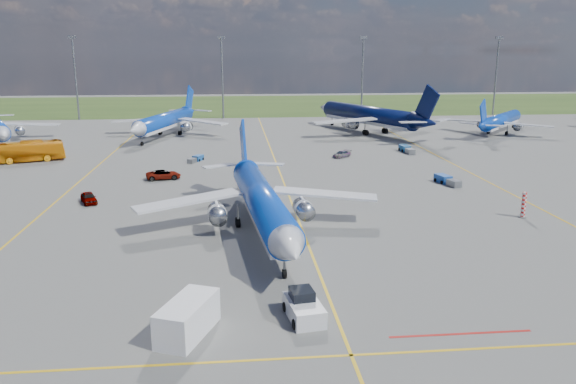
{
  "coord_description": "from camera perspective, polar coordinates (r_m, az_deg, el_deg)",
  "views": [
    {
      "loc": [
        -7.08,
        -51.43,
        18.79
      ],
      "look_at": [
        -1.45,
        6.78,
        4.0
      ],
      "focal_mm": 35.0,
      "sensor_mm": 36.0,
      "label": 1
    }
  ],
  "objects": [
    {
      "name": "apron_bus",
      "position": [
        107.38,
        -25.19,
        3.74
      ],
      "size": [
        13.24,
        7.32,
        3.62
      ],
      "primitive_type": "imported",
      "rotation": [
        0.0,
        0.0,
        1.92
      ],
      "color": "orange",
      "rests_on": "ground"
    },
    {
      "name": "service_car_b",
      "position": [
        86.11,
        -12.54,
        1.73
      ],
      "size": [
        5.5,
        3.41,
        1.42
      ],
      "primitive_type": "imported",
      "rotation": [
        0.0,
        0.0,
        1.79
      ],
      "color": "#999999",
      "rests_on": "ground"
    },
    {
      "name": "bg_jet_ne",
      "position": [
        140.86,
        20.73,
        5.61
      ],
      "size": [
        40.79,
        41.54,
        8.67
      ],
      "primitive_type": null,
      "rotation": [
        0.0,
        0.0,
        2.42
      ],
      "color": "#0D3EB6",
      "rests_on": "ground"
    },
    {
      "name": "bg_jet_nnw",
      "position": [
        129.71,
        -12.29,
        5.54
      ],
      "size": [
        38.38,
        44.79,
        10.06
      ],
      "primitive_type": null,
      "rotation": [
        0.0,
        0.0,
        -0.27
      ],
      "color": "#0D3EB6",
      "rests_on": "ground"
    },
    {
      "name": "service_van",
      "position": [
        39.49,
        -10.16,
        -12.49
      ],
      "size": [
        4.31,
        5.99,
        2.41
      ],
      "primitive_type": "cube",
      "rotation": [
        0.0,
        0.0,
        -0.39
      ],
      "color": "white",
      "rests_on": "ground"
    },
    {
      "name": "baggage_tug_w",
      "position": [
        84.4,
        15.83,
        1.15
      ],
      "size": [
        2.54,
        5.23,
        1.14
      ],
      "rotation": [
        0.0,
        0.0,
        0.25
      ],
      "color": "#1C4CA8",
      "rests_on": "ground"
    },
    {
      "name": "grass_strip",
      "position": [
        202.42,
        -3.53,
        8.84
      ],
      "size": [
        400.0,
        80.0,
        0.01
      ],
      "primitive_type": "cube",
      "color": "#2D4719",
      "rests_on": "ground"
    },
    {
      "name": "service_car_c",
      "position": [
        102.11,
        5.47,
        3.86
      ],
      "size": [
        4.1,
        3.88,
        1.17
      ],
      "primitive_type": "imported",
      "rotation": [
        0.0,
        0.0,
        -0.85
      ],
      "color": "#999999",
      "rests_on": "ground"
    },
    {
      "name": "taxiway_lines",
      "position": [
        81.65,
        -0.28,
        0.89
      ],
      "size": [
        60.25,
        160.0,
        0.02
      ],
      "color": "gold",
      "rests_on": "ground"
    },
    {
      "name": "main_airliner",
      "position": [
        59.83,
        -2.62,
        -4.13
      ],
      "size": [
        32.23,
        40.27,
        9.86
      ],
      "primitive_type": null,
      "rotation": [
        0.0,
        0.0,
        0.1
      ],
      "color": "#0D3EB6",
      "rests_on": "ground"
    },
    {
      "name": "warning_post",
      "position": [
        70.17,
        22.82,
        -1.21
      ],
      "size": [
        0.5,
        0.5,
        3.0
      ],
      "primitive_type": "cylinder",
      "color": "red",
      "rests_on": "ground"
    },
    {
      "name": "floodlight_masts",
      "position": [
        162.45,
        0.53,
        11.99
      ],
      "size": [
        202.2,
        0.5,
        22.7
      ],
      "color": "slate",
      "rests_on": "ground"
    },
    {
      "name": "bg_jet_n",
      "position": [
        134.22,
        8.06,
        6.01
      ],
      "size": [
        49.54,
        55.06,
        11.8
      ],
      "primitive_type": null,
      "rotation": [
        0.0,
        0.0,
        3.55
      ],
      "color": "#07103B",
      "rests_on": "ground"
    },
    {
      "name": "service_car_a",
      "position": [
        75.35,
        -19.6,
        -0.55
      ],
      "size": [
        3.08,
        4.37,
        1.38
      ],
      "primitive_type": "imported",
      "rotation": [
        0.0,
        0.0,
        0.4
      ],
      "color": "#999999",
      "rests_on": "ground"
    },
    {
      "name": "baggage_tug_c",
      "position": [
        99.17,
        -9.34,
        3.34
      ],
      "size": [
        2.75,
        4.29,
        0.94
      ],
      "rotation": [
        0.0,
        0.0,
        -0.43
      ],
      "color": "#184A91",
      "rests_on": "ground"
    },
    {
      "name": "baggage_tug_e",
      "position": [
        109.13,
        11.96,
        4.26
      ],
      "size": [
        1.77,
        5.35,
        1.18
      ],
      "rotation": [
        0.0,
        0.0,
        0.07
      ],
      "color": "#17518E",
      "rests_on": "ground"
    },
    {
      "name": "ground",
      "position": [
        55.21,
        2.19,
        -5.72
      ],
      "size": [
        400.0,
        400.0,
        0.0
      ],
      "primitive_type": "plane",
      "color": "#5C5C59",
      "rests_on": "ground"
    },
    {
      "name": "pushback_tug",
      "position": [
        41.31,
        1.59,
        -11.62
      ],
      "size": [
        2.8,
        6.03,
        2.0
      ],
      "rotation": [
        0.0,
        0.0,
        0.15
      ],
      "color": "silver",
      "rests_on": "ground"
    }
  ]
}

